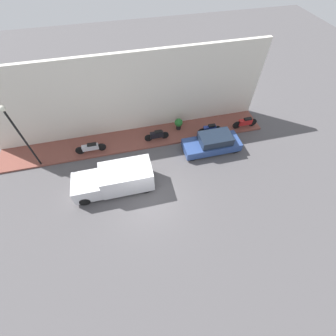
{
  "coord_description": "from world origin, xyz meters",
  "views": [
    {
      "loc": [
        -7.58,
        0.49,
        12.39
      ],
      "look_at": [
        1.4,
        -1.63,
        0.6
      ],
      "focal_mm": 24.0,
      "sensor_mm": 36.0,
      "label": 1
    }
  ],
  "objects_px": {
    "scooter_silver": "(91,148)",
    "delivery_van": "(115,179)",
    "parked_car": "(212,143)",
    "motorcycle_black": "(157,135)",
    "streetlamp": "(17,130)",
    "motorcycle_red": "(245,122)",
    "motorcycle_blue": "(210,129)",
    "potted_plant": "(179,123)"
  },
  "relations": [
    {
      "from": "scooter_silver",
      "to": "delivery_van",
      "type": "bearing_deg",
      "value": -156.75
    },
    {
      "from": "parked_car",
      "to": "motorcycle_black",
      "type": "height_order",
      "value": "parked_car"
    },
    {
      "from": "parked_car",
      "to": "streetlamp",
      "type": "distance_m",
      "value": 12.59
    },
    {
      "from": "scooter_silver",
      "to": "motorcycle_red",
      "type": "distance_m",
      "value": 12.03
    },
    {
      "from": "motorcycle_black",
      "to": "motorcycle_blue",
      "type": "height_order",
      "value": "motorcycle_black"
    },
    {
      "from": "potted_plant",
      "to": "scooter_silver",
      "type": "bearing_deg",
      "value": 98.0
    },
    {
      "from": "parked_car",
      "to": "motorcycle_blue",
      "type": "bearing_deg",
      "value": -13.17
    },
    {
      "from": "parked_car",
      "to": "motorcycle_red",
      "type": "height_order",
      "value": "parked_car"
    },
    {
      "from": "motorcycle_black",
      "to": "parked_car",
      "type": "bearing_deg",
      "value": -115.78
    },
    {
      "from": "scooter_silver",
      "to": "potted_plant",
      "type": "height_order",
      "value": "potted_plant"
    },
    {
      "from": "motorcycle_red",
      "to": "scooter_silver",
      "type": "bearing_deg",
      "value": 89.68
    },
    {
      "from": "scooter_silver",
      "to": "streetlamp",
      "type": "bearing_deg",
      "value": 95.27
    },
    {
      "from": "motorcycle_black",
      "to": "motorcycle_blue",
      "type": "bearing_deg",
      "value": -93.62
    },
    {
      "from": "delivery_van",
      "to": "streetlamp",
      "type": "height_order",
      "value": "streetlamp"
    },
    {
      "from": "scooter_silver",
      "to": "streetlamp",
      "type": "relative_size",
      "value": 0.44
    },
    {
      "from": "scooter_silver",
      "to": "motorcycle_black",
      "type": "xyz_separation_m",
      "value": [
        0.16,
        -4.9,
        0.0
      ]
    },
    {
      "from": "potted_plant",
      "to": "streetlamp",
      "type": "bearing_deg",
      "value": 97.07
    },
    {
      "from": "parked_car",
      "to": "motorcycle_red",
      "type": "distance_m",
      "value": 3.71
    },
    {
      "from": "motorcycle_red",
      "to": "streetlamp",
      "type": "xyz_separation_m",
      "value": [
        -0.26,
        15.58,
        2.71
      ]
    },
    {
      "from": "delivery_van",
      "to": "motorcycle_red",
      "type": "bearing_deg",
      "value": -72.2
    },
    {
      "from": "parked_car",
      "to": "motorcycle_red",
      "type": "xyz_separation_m",
      "value": [
        1.59,
        -3.35,
        -0.04
      ]
    },
    {
      "from": "delivery_van",
      "to": "motorcycle_red",
      "type": "distance_m",
      "value": 11.08
    },
    {
      "from": "streetlamp",
      "to": "motorcycle_black",
      "type": "bearing_deg",
      "value": -86.69
    },
    {
      "from": "motorcycle_black",
      "to": "delivery_van",
      "type": "bearing_deg",
      "value": 136.57
    },
    {
      "from": "streetlamp",
      "to": "delivery_van",
      "type": "bearing_deg",
      "value": -121.8
    },
    {
      "from": "streetlamp",
      "to": "parked_car",
      "type": "bearing_deg",
      "value": -96.21
    },
    {
      "from": "delivery_van",
      "to": "potted_plant",
      "type": "xyz_separation_m",
      "value": [
        4.41,
        -5.33,
        -0.17
      ]
    },
    {
      "from": "motorcycle_red",
      "to": "potted_plant",
      "type": "bearing_deg",
      "value": 78.87
    },
    {
      "from": "potted_plant",
      "to": "parked_car",
      "type": "bearing_deg",
      "value": -144.61
    },
    {
      "from": "motorcycle_red",
      "to": "potted_plant",
      "type": "distance_m",
      "value": 5.31
    },
    {
      "from": "motorcycle_black",
      "to": "scooter_silver",
      "type": "bearing_deg",
      "value": 91.88
    },
    {
      "from": "motorcycle_red",
      "to": "potted_plant",
      "type": "relative_size",
      "value": 2.13
    },
    {
      "from": "delivery_van",
      "to": "motorcycle_blue",
      "type": "xyz_separation_m",
      "value": [
        3.35,
        -7.55,
        -0.3
      ]
    },
    {
      "from": "streetlamp",
      "to": "potted_plant",
      "type": "bearing_deg",
      "value": -82.93
    },
    {
      "from": "scooter_silver",
      "to": "potted_plant",
      "type": "distance_m",
      "value": 6.88
    },
    {
      "from": "parked_car",
      "to": "streetlamp",
      "type": "height_order",
      "value": "streetlamp"
    },
    {
      "from": "motorcycle_red",
      "to": "motorcycle_black",
      "type": "height_order",
      "value": "motorcycle_red"
    },
    {
      "from": "potted_plant",
      "to": "motorcycle_blue",
      "type": "bearing_deg",
      "value": -115.46
    },
    {
      "from": "motorcycle_blue",
      "to": "potted_plant",
      "type": "relative_size",
      "value": 1.93
    },
    {
      "from": "scooter_silver",
      "to": "motorcycle_blue",
      "type": "relative_size",
      "value": 1.17
    },
    {
      "from": "motorcycle_red",
      "to": "motorcycle_black",
      "type": "relative_size",
      "value": 1.08
    },
    {
      "from": "delivery_van",
      "to": "scooter_silver",
      "type": "distance_m",
      "value": 3.77
    }
  ]
}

